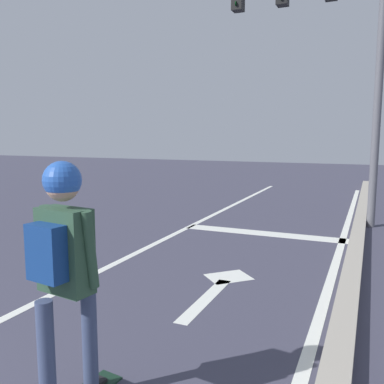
{
  "coord_description": "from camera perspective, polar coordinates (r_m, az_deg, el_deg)",
  "views": [
    {
      "loc": [
        3.41,
        0.51,
        1.9
      ],
      "look_at": [
        1.1,
        5.83,
        1.11
      ],
      "focal_mm": 38.87,
      "sensor_mm": 36.0,
      "label": 1
    }
  ],
  "objects": [
    {
      "name": "lane_line_curbside",
      "position": [
        5.83,
        18.39,
        -11.68
      ],
      "size": [
        0.12,
        20.0,
        0.01
      ],
      "primitive_type": "cube",
      "color": "silver",
      "rests_on": "ground"
    },
    {
      "name": "lane_arrow_head",
      "position": [
        5.76,
        5.05,
        -11.51
      ],
      "size": [
        0.71,
        0.71,
        0.01
      ],
      "primitive_type": "cube",
      "rotation": [
        0.0,
        0.0,
        0.79
      ],
      "color": "silver",
      "rests_on": "ground"
    },
    {
      "name": "skater",
      "position": [
        2.87,
        -17.23,
        -8.18
      ],
      "size": [
        0.46,
        0.62,
        1.67
      ],
      "color": "#3C486A",
      "rests_on": "skateboard"
    },
    {
      "name": "lane_arrow_stem",
      "position": [
        5.02,
        1.87,
        -14.5
      ],
      "size": [
        0.16,
        1.4,
        0.01
      ],
      "primitive_type": "cube",
      "color": "silver",
      "rests_on": "ground"
    },
    {
      "name": "stop_bar",
      "position": [
        8.28,
        9.9,
        -5.61
      ],
      "size": [
        3.18,
        0.4,
        0.01
      ],
      "primitive_type": "cube",
      "color": "silver",
      "rests_on": "ground"
    },
    {
      "name": "curb_strip",
      "position": [
        5.79,
        20.93,
        -11.21
      ],
      "size": [
        0.24,
        24.0,
        0.14
      ],
      "primitive_type": "cube",
      "color": "#A59D8F",
      "rests_on": "ground"
    },
    {
      "name": "traffic_signal_mast",
      "position": [
        9.65,
        17.51,
        20.53
      ],
      "size": [
        4.05,
        0.34,
        5.57
      ],
      "color": "slate",
      "rests_on": "ground"
    },
    {
      "name": "lane_line_center",
      "position": [
        6.76,
        -8.42,
        -8.64
      ],
      "size": [
        0.12,
        20.0,
        0.01
      ],
      "primitive_type": "cube",
      "color": "silver",
      "rests_on": "ground"
    }
  ]
}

